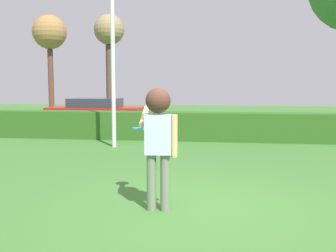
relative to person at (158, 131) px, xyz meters
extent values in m
plane|color=#3B6D2D|center=(0.48, 0.27, -1.17)|extent=(60.00, 60.00, 0.00)
cylinder|color=slate|center=(-0.10, -0.02, -0.75)|extent=(0.14, 0.14, 0.84)
cylinder|color=slate|center=(0.10, 0.00, -0.75)|extent=(0.14, 0.14, 0.84)
cube|color=silver|center=(0.00, -0.01, -0.04)|extent=(0.40, 0.25, 0.58)
cylinder|color=tan|center=(-0.26, 0.25, 0.20)|extent=(0.14, 0.62, 0.30)
cylinder|color=tan|center=(0.24, 0.01, -0.06)|extent=(0.09, 0.09, 0.62)
sphere|color=tan|center=(0.00, -0.01, 0.42)|extent=(0.22, 0.22, 0.22)
sphere|color=#4B2D22|center=(0.00, -0.01, 0.45)|extent=(0.37, 0.37, 0.37)
cylinder|color=#268CE5|center=(-0.45, 0.77, -0.05)|extent=(0.25, 0.25, 0.03)
cylinder|color=silver|center=(-2.31, 5.75, 1.45)|extent=(0.12, 0.12, 5.25)
cube|color=#2C5A1D|center=(0.48, 7.59, -0.71)|extent=(21.66, 0.90, 0.93)
cube|color=#B21E1E|center=(-4.82, 11.57, -0.60)|extent=(4.23, 1.77, 0.55)
cube|color=#2D333D|center=(-4.82, 11.57, -0.12)|extent=(2.23, 1.60, 0.40)
cylinder|color=black|center=(-3.36, 12.45, -0.87)|extent=(0.60, 0.11, 0.60)
cylinder|color=black|center=(-3.33, 10.75, -0.87)|extent=(0.60, 0.11, 0.60)
cylinder|color=black|center=(-6.30, 12.39, -0.87)|extent=(0.60, 0.11, 0.60)
cylinder|color=black|center=(-6.27, 10.69, -0.87)|extent=(0.60, 0.11, 0.60)
cylinder|color=brown|center=(-8.77, 15.68, 0.74)|extent=(0.30, 0.30, 3.83)
sphere|color=olive|center=(-8.77, 15.68, 3.59)|extent=(1.88, 1.88, 1.88)
cylinder|color=brown|center=(-5.84, 17.35, 0.92)|extent=(0.44, 0.44, 4.18)
sphere|color=#8C7652|center=(-5.84, 17.35, 3.90)|extent=(1.78, 1.78, 1.78)
camera|label=1|loc=(0.95, -5.63, 0.67)|focal=42.47mm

